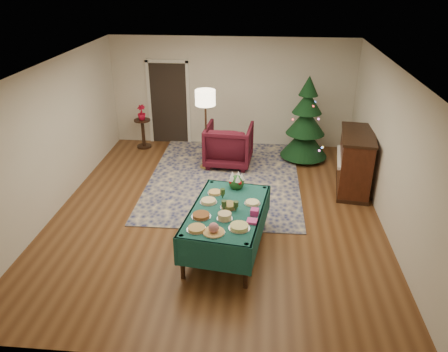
# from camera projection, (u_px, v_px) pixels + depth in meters

# --- Properties ---
(room_shell) EXTENTS (7.00, 7.00, 7.00)m
(room_shell) POSITION_uv_depth(u_px,v_px,m) (216.00, 144.00, 7.69)
(room_shell) COLOR #593319
(room_shell) RESTS_ON ground
(doorway) EXTENTS (1.08, 0.04, 2.16)m
(doorway) POSITION_uv_depth(u_px,v_px,m) (169.00, 101.00, 11.05)
(doorway) COLOR black
(doorway) RESTS_ON ground
(rug) EXTENTS (3.23, 4.23, 0.02)m
(rug) POSITION_uv_depth(u_px,v_px,m) (224.00, 178.00, 9.52)
(rug) COLOR navy
(rug) RESTS_ON ground
(buffet_table) EXTENTS (1.37, 2.06, 0.75)m
(buffet_table) POSITION_uv_depth(u_px,v_px,m) (227.00, 217.00, 6.89)
(buffet_table) COLOR black
(buffet_table) RESTS_ON ground
(platter_0) EXTENTS (0.30, 0.30, 0.05)m
(platter_0) POSITION_uv_depth(u_px,v_px,m) (197.00, 229.00, 6.28)
(platter_0) COLOR silver
(platter_0) RESTS_ON buffet_table
(platter_1) EXTENTS (0.33, 0.33, 0.16)m
(platter_1) POSITION_uv_depth(u_px,v_px,m) (214.00, 229.00, 6.19)
(platter_1) COLOR silver
(platter_1) RESTS_ON buffet_table
(platter_2) EXTENTS (0.31, 0.31, 0.06)m
(platter_2) POSITION_uv_depth(u_px,v_px,m) (239.00, 227.00, 6.31)
(platter_2) COLOR silver
(platter_2) RESTS_ON buffet_table
(platter_3) EXTENTS (0.30, 0.30, 0.05)m
(platter_3) POSITION_uv_depth(u_px,v_px,m) (201.00, 216.00, 6.61)
(platter_3) COLOR silver
(platter_3) RESTS_ON buffet_table
(platter_4) EXTENTS (0.24, 0.24, 0.10)m
(platter_4) POSITION_uv_depth(u_px,v_px,m) (225.00, 216.00, 6.54)
(platter_4) COLOR silver
(platter_4) RESTS_ON buffet_table
(platter_5) EXTENTS (0.28, 0.28, 0.05)m
(platter_5) POSITION_uv_depth(u_px,v_px,m) (208.00, 201.00, 7.01)
(platter_5) COLOR silver
(platter_5) RESTS_ON buffet_table
(platter_6) EXTENTS (0.28, 0.28, 0.07)m
(platter_6) POSITION_uv_depth(u_px,v_px,m) (229.00, 206.00, 6.86)
(platter_6) COLOR silver
(platter_6) RESTS_ON buffet_table
(platter_7) EXTENTS (0.26, 0.26, 0.04)m
(platter_7) POSITION_uv_depth(u_px,v_px,m) (252.00, 203.00, 6.97)
(platter_7) COLOR silver
(platter_7) RESTS_ON buffet_table
(platter_8) EXTENTS (0.25, 0.25, 0.04)m
(platter_8) POSITION_uv_depth(u_px,v_px,m) (215.00, 193.00, 7.29)
(platter_8) COLOR silver
(platter_8) RESTS_ON buffet_table
(goblet_0) EXTENTS (0.08, 0.08, 0.17)m
(goblet_0) POSITION_uv_depth(u_px,v_px,m) (223.00, 193.00, 7.10)
(goblet_0) COLOR #2D471E
(goblet_0) RESTS_ON buffet_table
(goblet_1) EXTENTS (0.08, 0.08, 0.17)m
(goblet_1) POSITION_uv_depth(u_px,v_px,m) (236.00, 206.00, 6.73)
(goblet_1) COLOR #2D471E
(goblet_1) RESTS_ON buffet_table
(goblet_2) EXTENTS (0.08, 0.08, 0.17)m
(goblet_2) POSITION_uv_depth(u_px,v_px,m) (224.00, 205.00, 6.75)
(goblet_2) COLOR #2D471E
(goblet_2) RESTS_ON buffet_table
(napkin_stack) EXTENTS (0.17, 0.17, 0.04)m
(napkin_stack) POSITION_uv_depth(u_px,v_px,m) (252.00, 221.00, 6.47)
(napkin_stack) COLOR #E7409B
(napkin_stack) RESTS_ON buffet_table
(gift_box) EXTENTS (0.13, 0.13, 0.10)m
(gift_box) POSITION_uv_depth(u_px,v_px,m) (255.00, 212.00, 6.65)
(gift_box) COLOR #D13A91
(gift_box) RESTS_ON buffet_table
(centerpiece) EXTENTS (0.27, 0.27, 0.31)m
(centerpiece) POSITION_uv_depth(u_px,v_px,m) (236.00, 181.00, 7.43)
(centerpiece) COLOR #1E4C1E
(centerpiece) RESTS_ON buffet_table
(armchair) EXTENTS (1.10, 1.04, 1.06)m
(armchair) POSITION_uv_depth(u_px,v_px,m) (229.00, 143.00, 9.99)
(armchair) COLOR #480F1B
(armchair) RESTS_ON ground
(floor_lamp) EXTENTS (0.44, 0.44, 1.81)m
(floor_lamp) POSITION_uv_depth(u_px,v_px,m) (205.00, 103.00, 9.39)
(floor_lamp) COLOR #A57F3F
(floor_lamp) RESTS_ON ground
(side_table) EXTENTS (0.41, 0.41, 0.73)m
(side_table) POSITION_uv_depth(u_px,v_px,m) (143.00, 134.00, 11.03)
(side_table) COLOR black
(side_table) RESTS_ON ground
(potted_plant) EXTENTS (0.21, 0.37, 0.21)m
(potted_plant) POSITION_uv_depth(u_px,v_px,m) (142.00, 116.00, 10.83)
(potted_plant) COLOR #B60D28
(potted_plant) RESTS_ON side_table
(christmas_tree) EXTENTS (1.17, 1.17, 2.01)m
(christmas_tree) POSITION_uv_depth(u_px,v_px,m) (306.00, 123.00, 10.10)
(christmas_tree) COLOR black
(christmas_tree) RESTS_ON ground
(piano) EXTENTS (0.83, 1.48, 1.22)m
(piano) POSITION_uv_depth(u_px,v_px,m) (355.00, 162.00, 8.83)
(piano) COLOR black
(piano) RESTS_ON ground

